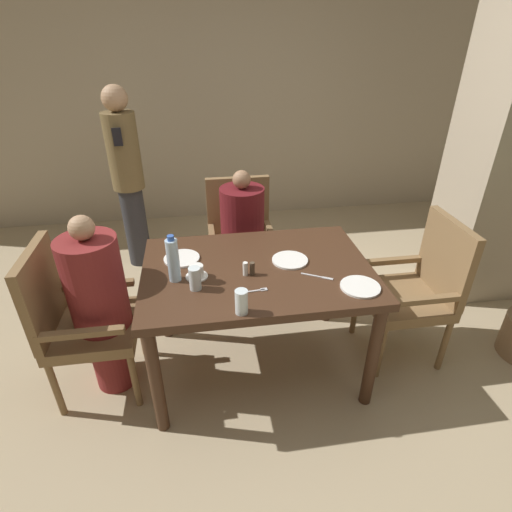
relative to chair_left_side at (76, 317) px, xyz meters
The scene contains 21 objects.
ground_plane 1.17m from the chair_left_side, ahead, with size 16.00×16.00×0.00m, color tan.
wall_back 2.88m from the chair_left_side, 67.56° to the left, with size 8.00×0.06×2.80m.
pillar_stone 3.17m from the chair_left_side, 12.95° to the left, with size 0.56×0.56×2.70m.
dining_table 1.06m from the chair_left_side, ahead, with size 1.32×0.91×0.76m.
chair_left_side is the anchor object (origin of this frame).
diner_in_left_chair 0.16m from the chair_left_side, ahead, with size 0.32×0.32×1.15m.
chair_far_side 1.35m from the chair_left_side, 38.94° to the left, with size 0.50×0.50×0.97m.
diner_in_far_chair 1.26m from the chair_left_side, 33.85° to the left, with size 0.32×0.32×1.11m.
chair_right_side 2.10m from the chair_left_side, ahead, with size 0.50×0.50×0.97m.
standing_host 1.55m from the chair_left_side, 84.23° to the left, with size 0.27×0.31×1.59m.
plate_main_left 1.60m from the chair_left_side, 10.42° to the right, with size 0.21×0.21×0.01m.
plate_main_right 1.27m from the chair_left_side, ahead, with size 0.21×0.21×0.01m.
plate_dessert_center 0.68m from the chair_left_side, 14.58° to the left, with size 0.21×0.21×0.01m.
teacup_with_saucer 0.75m from the chair_left_side, ahead, with size 0.12×0.12×0.07m.
water_bottle 0.69m from the chair_left_side, ahead, with size 0.07×0.07×0.27m.
glass_tall_near 0.77m from the chair_left_side, 13.22° to the right, with size 0.06×0.06×0.13m.
glass_tall_mid 1.04m from the chair_left_side, 23.84° to the right, with size 0.06×0.06×0.13m.
salt_shaker 1.01m from the chair_left_side, ahead, with size 0.03×0.03×0.08m.
pepper_shaker 1.05m from the chair_left_side, ahead, with size 0.03×0.03×0.08m.
fork_beside_plate 1.06m from the chair_left_side, 13.07° to the right, with size 0.17×0.03×0.00m.
knife_beside_plate 1.40m from the chair_left_side, ahead, with size 0.16×0.10×0.00m.
Camera 1 is at (-0.30, -1.94, 1.97)m, focal length 28.00 mm.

